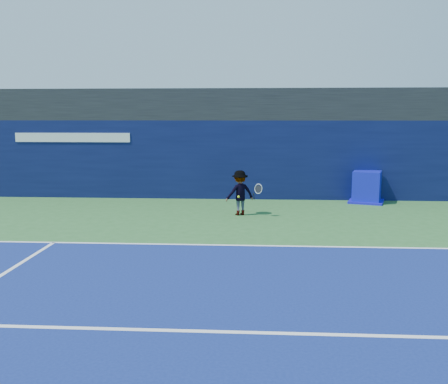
{
  "coord_description": "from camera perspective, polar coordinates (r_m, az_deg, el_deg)",
  "views": [
    {
      "loc": [
        0.01,
        -8.9,
        3.13
      ],
      "look_at": [
        -0.85,
        5.2,
        1.0
      ],
      "focal_mm": 40.0,
      "sensor_mm": 36.0,
      "label": 1
    }
  ],
  "objects": [
    {
      "name": "ground",
      "position": [
        9.44,
        3.28,
        -10.8
      ],
      "size": [
        80.0,
        80.0,
        0.0
      ],
      "primitive_type": "plane",
      "color": "#2E652D",
      "rests_on": "ground"
    },
    {
      "name": "baseline",
      "position": [
        12.31,
        3.34,
        -6.13
      ],
      "size": [
        24.0,
        0.1,
        0.01
      ],
      "primitive_type": "cube",
      "color": "white",
      "rests_on": "ground"
    },
    {
      "name": "service_line",
      "position": [
        7.58,
        3.21,
        -15.75
      ],
      "size": [
        24.0,
        0.1,
        0.01
      ],
      "primitive_type": "cube",
      "color": "white",
      "rests_on": "ground"
    },
    {
      "name": "stadium_band",
      "position": [
        20.41,
        3.51,
        9.87
      ],
      "size": [
        36.0,
        3.0,
        1.2
      ],
      "primitive_type": "cube",
      "color": "black",
      "rests_on": "back_wall_assembly"
    },
    {
      "name": "back_wall_assembly",
      "position": [
        19.47,
        3.44,
        3.75
      ],
      "size": [
        36.0,
        1.03,
        3.0
      ],
      "color": "#0A113A",
      "rests_on": "ground"
    },
    {
      "name": "equipment_cart",
      "position": [
        19.15,
        15.99,
        0.42
      ],
      "size": [
        1.52,
        1.52,
        1.16
      ],
      "color": "#0B0FA7",
      "rests_on": "ground"
    },
    {
      "name": "tennis_player",
      "position": [
        16.0,
        1.83,
        -0.09
      ],
      "size": [
        1.26,
        0.86,
        1.44
      ],
      "color": "silver",
      "rests_on": "ground"
    },
    {
      "name": "tennis_ball",
      "position": [
        14.27,
        1.66,
        -0.54
      ],
      "size": [
        0.07,
        0.07,
        0.07
      ],
      "color": "#B4DC18",
      "rests_on": "ground"
    }
  ]
}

